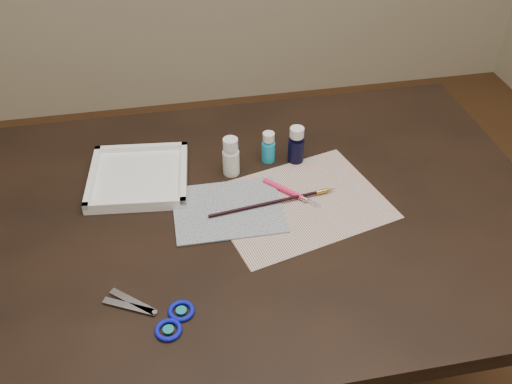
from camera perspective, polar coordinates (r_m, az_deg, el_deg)
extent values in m
cube|color=black|center=(1.54, 0.00, -12.25)|extent=(1.30, 0.90, 0.75)
cube|color=silver|center=(1.28, 4.33, -1.13)|extent=(0.43, 0.37, 0.00)
cube|color=black|center=(1.26, -2.82, -1.73)|extent=(0.24, 0.19, 0.00)
cylinder|color=silver|center=(1.34, -2.53, 3.59)|extent=(0.04, 0.04, 0.10)
cylinder|color=#1A9CC6|center=(1.38, 1.25, 4.52)|extent=(0.03, 0.03, 0.08)
cylinder|color=black|center=(1.38, 4.05, 4.73)|extent=(0.05, 0.05, 0.09)
cube|color=white|center=(1.36, -11.66, 1.56)|extent=(0.25, 0.25, 0.03)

